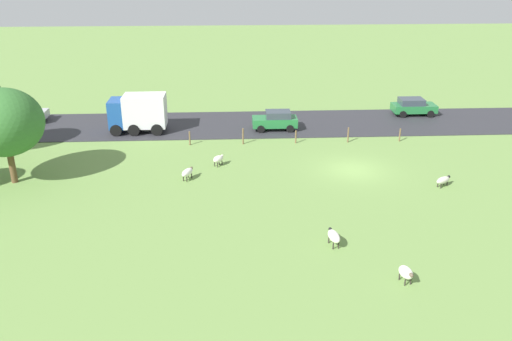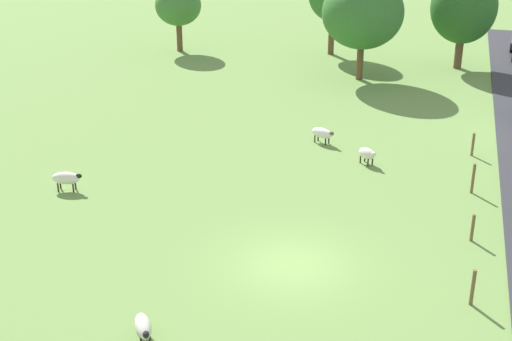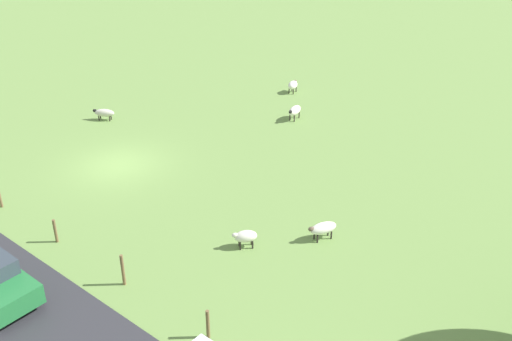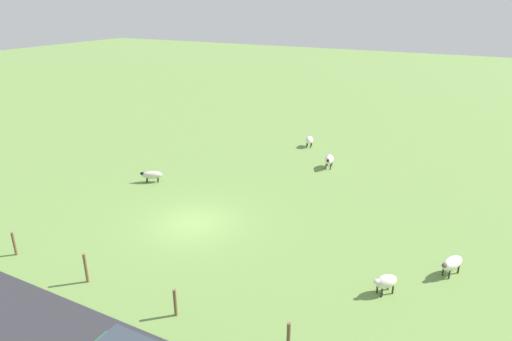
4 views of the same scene
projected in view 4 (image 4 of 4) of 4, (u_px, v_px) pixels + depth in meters
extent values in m
plane|color=#6B8E47|center=(194.00, 223.00, 21.81)|extent=(160.00, 160.00, 0.00)
ellipsoid|color=white|center=(309.00, 140.00, 32.79)|extent=(1.00, 0.74, 0.53)
ellipsoid|color=brown|center=(310.00, 137.00, 33.14)|extent=(0.30, 0.24, 0.20)
cylinder|color=#2D2823|center=(308.00, 143.00, 33.18)|extent=(0.07, 0.07, 0.33)
cylinder|color=#2D2823|center=(312.00, 144.00, 33.12)|extent=(0.07, 0.07, 0.33)
cylinder|color=#2D2823|center=(307.00, 145.00, 32.73)|extent=(0.07, 0.07, 0.33)
cylinder|color=#2D2823|center=(311.00, 146.00, 32.67)|extent=(0.07, 0.07, 0.33)
ellipsoid|color=silver|center=(329.00, 159.00, 28.74)|extent=(1.25, 0.72, 0.52)
ellipsoid|color=black|center=(328.00, 161.00, 28.20)|extent=(0.29, 0.22, 0.20)
cylinder|color=#2D2823|center=(330.00, 167.00, 28.55)|extent=(0.07, 0.07, 0.37)
cylinder|color=#2D2823|center=(326.00, 166.00, 28.63)|extent=(0.07, 0.07, 0.37)
cylinder|color=#2D2823|center=(332.00, 163.00, 29.12)|extent=(0.07, 0.07, 0.37)
cylinder|color=#2D2823|center=(327.00, 163.00, 29.20)|extent=(0.07, 0.07, 0.37)
ellipsoid|color=silver|center=(386.00, 281.00, 16.46)|extent=(1.01, 0.96, 0.49)
ellipsoid|color=silver|center=(377.00, 282.00, 16.27)|extent=(0.32, 0.30, 0.20)
cylinder|color=#2D2823|center=(382.00, 293.00, 16.38)|extent=(0.07, 0.07, 0.33)
cylinder|color=#2D2823|center=(377.00, 289.00, 16.62)|extent=(0.07, 0.07, 0.33)
cylinder|color=#2D2823|center=(393.00, 290.00, 16.56)|extent=(0.07, 0.07, 0.33)
cylinder|color=#2D2823|center=(388.00, 286.00, 16.80)|extent=(0.07, 0.07, 0.33)
ellipsoid|color=beige|center=(152.00, 175.00, 26.52)|extent=(1.02, 1.25, 0.45)
ellipsoid|color=black|center=(142.00, 174.00, 26.43)|extent=(0.29, 0.32, 0.20)
cylinder|color=#2D2823|center=(147.00, 181.00, 26.49)|extent=(0.07, 0.07, 0.28)
cylinder|color=#2D2823|center=(147.00, 179.00, 26.72)|extent=(0.07, 0.07, 0.28)
cylinder|color=#2D2823|center=(158.00, 180.00, 26.54)|extent=(0.07, 0.07, 0.28)
cylinder|color=#2D2823|center=(158.00, 179.00, 26.77)|extent=(0.07, 0.07, 0.28)
ellipsoid|color=white|center=(452.00, 263.00, 17.59)|extent=(1.27, 0.95, 0.48)
ellipsoid|color=brown|center=(444.00, 265.00, 17.24)|extent=(0.31, 0.28, 0.20)
cylinder|color=#2D2823|center=(449.00, 275.00, 17.44)|extent=(0.07, 0.07, 0.34)
cylinder|color=#2D2823|center=(443.00, 272.00, 17.64)|extent=(0.07, 0.07, 0.34)
cylinder|color=#2D2823|center=(458.00, 269.00, 17.79)|extent=(0.07, 0.07, 0.34)
cylinder|color=#2D2823|center=(452.00, 266.00, 18.00)|extent=(0.07, 0.07, 0.34)
cylinder|color=brown|center=(14.00, 244.00, 18.94)|extent=(0.12, 0.12, 1.07)
cylinder|color=brown|center=(86.00, 268.00, 17.09)|extent=(0.12, 0.12, 1.23)
cylinder|color=brown|center=(175.00, 303.00, 15.30)|extent=(0.12, 0.12, 1.05)
cylinder|color=brown|center=(288.00, 341.00, 13.44)|extent=(0.12, 0.12, 1.30)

